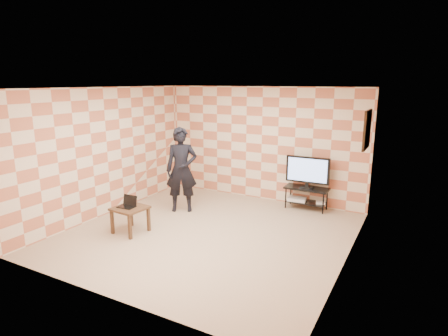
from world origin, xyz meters
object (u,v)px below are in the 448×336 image
at_px(tv, 308,171).
at_px(person, 182,170).
at_px(tv_stand, 306,193).
at_px(side_table, 130,212).

xyz_separation_m(tv, person, (-2.40, -1.40, 0.04)).
distance_m(tv, person, 2.78).
bearing_deg(tv, tv_stand, 88.15).
bearing_deg(tv_stand, tv, -91.85).
height_order(tv, side_table, tv).
height_order(tv_stand, person, person).
relative_size(tv, side_table, 1.57).
bearing_deg(person, tv, -0.11).
distance_m(tv, side_table, 3.90).
relative_size(tv, person, 0.52).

